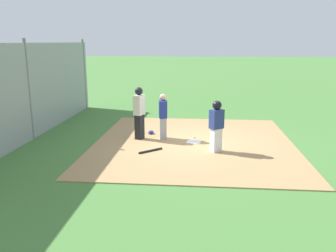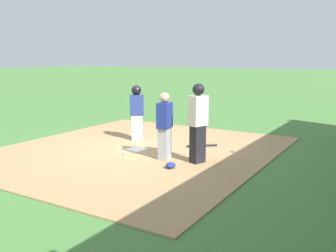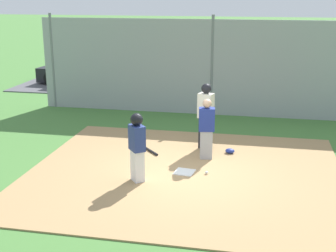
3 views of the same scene
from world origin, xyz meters
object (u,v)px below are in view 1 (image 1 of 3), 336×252
baseball (194,137)px  catcher (163,116)px  umpire (139,112)px  baseball_bat (151,151)px  home_plate (194,142)px  runner (216,123)px  catcher_mask (151,132)px

baseball → catcher: bearing=-82.2°
umpire → baseball_bat: 1.75m
baseball → home_plate: bearing=-0.2°
home_plate → runner: 1.44m
umpire → baseball: bearing=27.4°
runner → baseball_bat: bearing=58.0°
umpire → baseball: (-0.26, 1.84, -0.89)m
home_plate → baseball_bat: bearing=-48.0°
catcher → umpire: umpire is taller
catcher_mask → runner: bearing=49.8°
umpire → runner: (1.19, 2.51, -0.06)m
umpire → baseball: 2.06m
home_plate → baseball: (-0.52, 0.00, 0.03)m
baseball_bat → catcher_mask: (-2.08, -0.28, 0.03)m
catcher → baseball: size_ratio=20.64×
catcher → baseball_bat: (1.51, -0.21, -0.76)m
catcher → baseball: catcher is taller
catcher → baseball: 1.30m
umpire → runner: size_ratio=1.14×
umpire → baseball_bat: umpire is taller
home_plate → runner: (0.94, 0.67, 0.85)m
home_plate → baseball: baseball is taller
catcher → catcher_mask: 1.05m
home_plate → umpire: size_ratio=0.25×
home_plate → baseball: bearing=179.8°
catcher → baseball_bat: catcher is taller
umpire → catcher_mask: bearing=86.7°
baseball → umpire: bearing=-81.8°
umpire → baseball_bat: (1.39, 0.57, -0.89)m
home_plate → catcher_mask: (-0.94, -1.55, 0.05)m
catcher → runner: (1.31, 1.73, 0.08)m
runner → catcher_mask: (-1.88, -2.22, -0.80)m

